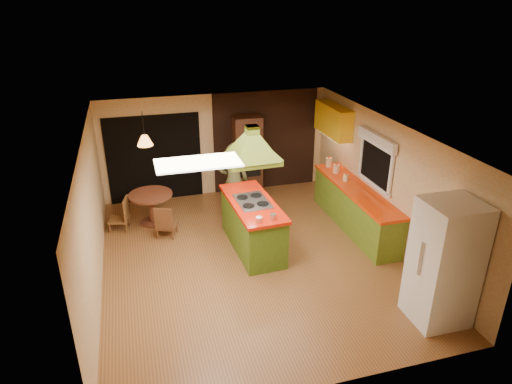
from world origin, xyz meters
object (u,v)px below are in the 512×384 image
object	(u,v)px
kitchen_island	(252,224)
wall_oven	(247,156)
refrigerator	(444,263)
canister_large	(329,162)
man	(234,181)
dining_table	(151,203)

from	to	relation	value
kitchen_island	wall_oven	world-z (taller)	wall_oven
kitchen_island	refrigerator	bearing A→B (deg)	-55.08
refrigerator	canister_large	bearing A→B (deg)	89.21
kitchen_island	man	xyz separation A→B (m)	(-0.05, 1.36, 0.37)
man	dining_table	bearing A→B (deg)	3.85
man	canister_large	xyz separation A→B (m)	(2.32, 0.18, 0.14)
man	wall_oven	world-z (taller)	wall_oven
kitchen_island	wall_oven	distance (m)	2.67
kitchen_island	dining_table	world-z (taller)	kitchen_island
wall_oven	dining_table	xyz separation A→B (m)	(-2.41, -0.97, -0.51)
dining_table	man	bearing A→B (deg)	-7.35
kitchen_island	dining_table	distance (m)	2.43
kitchen_island	wall_oven	xyz separation A→B (m)	(0.57, 2.56, 0.49)
canister_large	dining_table	bearing A→B (deg)	179.31
man	dining_table	xyz separation A→B (m)	(-1.79, 0.23, -0.39)
kitchen_island	canister_large	xyz separation A→B (m)	(2.27, 1.54, 0.52)
dining_table	refrigerator	bearing A→B (deg)	-47.69
man	refrigerator	world-z (taller)	refrigerator
man	dining_table	distance (m)	1.85
canister_large	refrigerator	bearing A→B (deg)	-91.16
man	dining_table	world-z (taller)	man
man	canister_large	distance (m)	2.34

